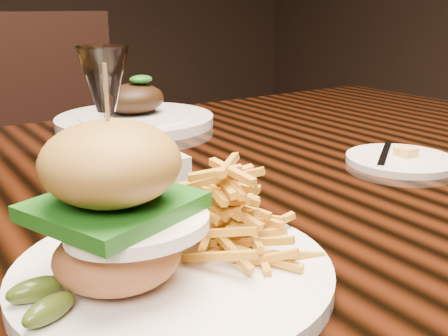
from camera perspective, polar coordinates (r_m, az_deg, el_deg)
dining_table at (r=0.73m, az=-3.74°, el=-6.56°), size 1.60×0.90×0.75m
burger_plate at (r=0.42m, az=-5.92°, el=-6.30°), size 0.26×0.26×0.18m
side_saucer at (r=0.79m, az=18.65°, el=0.85°), size 0.15×0.15×0.02m
ramekin at (r=0.67m, az=-8.12°, el=-0.07°), size 0.09×0.09×0.04m
wine_glass at (r=0.66m, az=-12.86°, el=8.85°), size 0.06×0.06×0.17m
far_dish at (r=1.01m, az=-9.66°, el=5.64°), size 0.30×0.30×0.09m
chair_far at (r=1.59m, az=-17.37°, el=0.81°), size 0.51×0.51×0.95m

